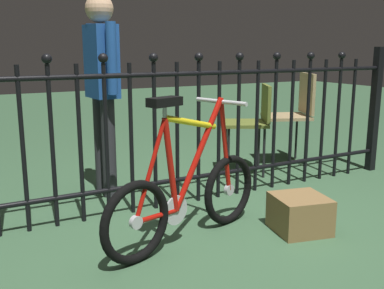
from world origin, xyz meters
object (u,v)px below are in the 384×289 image
chair_olive (253,118)px  person_visitor (102,79)px  bicycle (187,194)px  chair_tan (295,109)px  display_crate (300,214)px

chair_olive → person_visitor: person_visitor is taller
bicycle → chair_tan: bearing=32.7°
bicycle → chair_olive: bearing=40.5°
bicycle → person_visitor: bearing=97.0°
chair_tan → display_crate: bearing=-129.4°
chair_tan → person_visitor: 2.04m
bicycle → display_crate: bearing=-16.4°
chair_olive → display_crate: chair_olive is taller
chair_tan → display_crate: chair_tan is taller
chair_olive → display_crate: bearing=-113.2°
person_visitor → chair_tan: bearing=1.7°
bicycle → chair_tan: (1.87, 1.20, 0.26)m
bicycle → chair_tan: size_ratio=1.34×
chair_tan → person_visitor: (-2.01, -0.06, 0.37)m
person_visitor → display_crate: 1.79m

